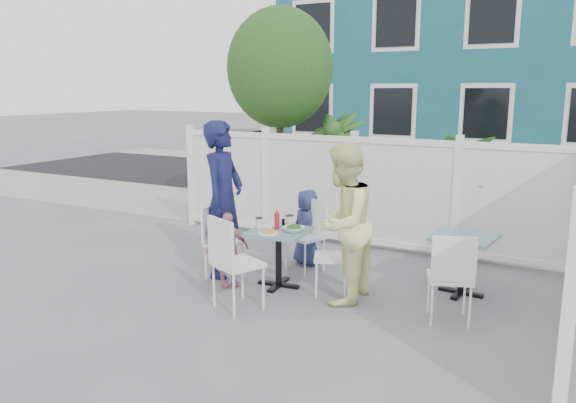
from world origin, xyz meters
The scene contains 30 objects.
ground centered at (0.00, 0.00, 0.00)m, with size 80.00×80.00×0.00m, color slate.
near_sidewalk centered at (0.00, 3.80, 0.01)m, with size 24.00×2.60×0.01m, color gray.
street centered at (0.00, 7.50, 0.00)m, with size 24.00×5.00×0.01m, color black.
far_sidewalk centered at (0.00, 10.60, 0.01)m, with size 24.00×1.60×0.01m, color gray.
building centered at (-0.50, 14.00, 3.00)m, with size 11.00×6.00×6.00m.
fence_back centered at (0.10, 2.40, 0.78)m, with size 5.86×0.08×1.60m.
fence_right centered at (3.00, 0.60, 0.78)m, with size 0.08×3.66×1.60m.
tree centered at (-1.60, 3.30, 2.59)m, with size 1.80×1.62×3.59m.
utility_cabinet centered at (-2.91, 4.00, 0.71)m, with size 0.77×0.55×1.42m, color yellow.
potted_shrub_a centered at (-0.55, 3.10, 0.95)m, with size 1.07×1.07×1.90m, color #1C3A11.
potted_shrub_b centered at (1.62, 3.00, 0.79)m, with size 1.42×1.23×1.58m, color #1C3A11.
main_table centered at (-0.03, 0.42, 0.52)m, with size 0.70×0.70×0.67m.
spare_table centered at (1.90, 1.17, 0.52)m, with size 0.70×0.70×0.67m.
chair_left centered at (-0.84, 0.38, 0.51)m, with size 0.43×0.44×0.88m.
chair_right centered at (0.67, 0.53, 0.50)m, with size 0.50×0.51×0.87m.
chair_back centered at (0.00, 1.16, 0.52)m, with size 0.51×0.50×0.89m.
chair_near centered at (-0.11, -0.43, 0.58)m, with size 0.59×0.58×0.99m.
chair_spare centered at (1.96, 0.28, 0.53)m, with size 0.52×0.52×0.91m.
man centered at (-0.84, 0.49, 0.95)m, with size 0.69×0.45×1.90m, color #121640.
woman centered at (0.79, 0.35, 0.86)m, with size 0.83×0.65×1.72m, color #E4F351.
boy centered at (-0.10, 1.33, 0.50)m, with size 0.49×0.32×1.00m, color navy.
toddler centered at (-0.56, 0.15, 0.44)m, with size 0.51×0.21×0.88m, color pink.
plate_main centered at (-0.06, 0.24, 0.68)m, with size 0.22×0.22×0.01m, color white.
plate_side centered at (-0.23, 0.54, 0.68)m, with size 0.22×0.22×0.02m, color white.
salad_bowl centered at (0.16, 0.44, 0.70)m, with size 0.24×0.24×0.06m, color white.
coffee_cup_a centered at (-0.27, 0.39, 0.73)m, with size 0.08×0.08×0.12m, color beige.
coffee_cup_b centered at (0.01, 0.62, 0.74)m, with size 0.09×0.09×0.13m, color beige.
ketchup_bottle centered at (-0.07, 0.46, 0.77)m, with size 0.06×0.06×0.19m, color #AC1424.
salt_shaker centered at (-0.14, 0.68, 0.71)m, with size 0.03×0.03×0.08m, color white.
pepper_shaker centered at (-0.10, 0.67, 0.71)m, with size 0.03×0.03×0.08m, color black.
Camera 1 is at (3.00, -5.02, 2.27)m, focal length 35.00 mm.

